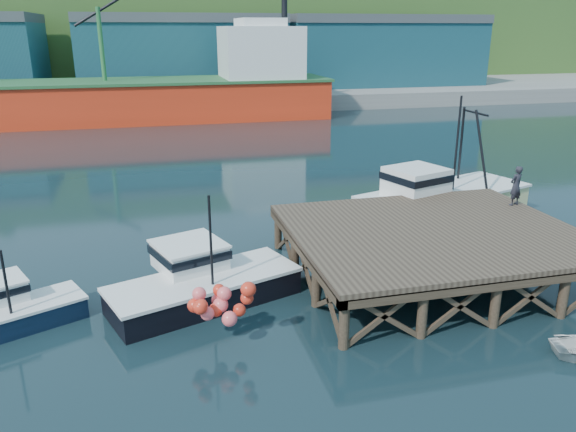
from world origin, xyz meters
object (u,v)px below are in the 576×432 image
object	(u,v)px
trawler	(441,196)
dockworker	(516,186)
boat_navy	(7,311)
boat_black	(201,281)

from	to	relation	value
trawler	dockworker	size ratio (longest dim) A/B	5.67
boat_navy	boat_black	xyz separation A→B (m)	(6.96, 0.37, 0.20)
boat_navy	trawler	bearing A→B (deg)	-6.35
boat_navy	dockworker	bearing A→B (deg)	-18.20
trawler	boat_black	bearing A→B (deg)	-173.04
boat_black	boat_navy	bearing A→B (deg)	163.58
boat_black	trawler	xyz separation A→B (m)	(13.93, 6.47, 0.58)
dockworker	trawler	bearing A→B (deg)	-88.40
boat_navy	boat_black	world-z (taller)	boat_black
boat_black	trawler	bearing A→B (deg)	5.43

